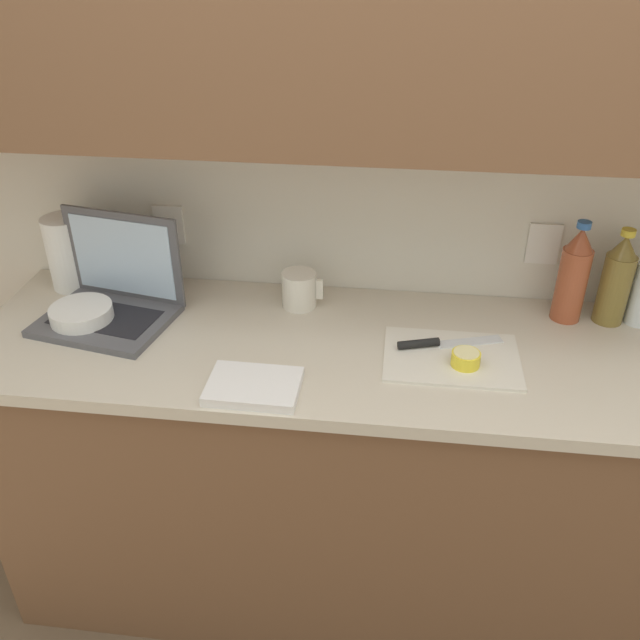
{
  "coord_description": "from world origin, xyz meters",
  "views": [
    {
      "loc": [
        -0.16,
        -1.5,
        1.92
      ],
      "look_at": [
        -0.34,
        -0.01,
        1.01
      ],
      "focal_mm": 38.0,
      "sensor_mm": 36.0,
      "label": 1
    }
  ],
  "objects_px": {
    "lemon_half_cut": "(466,359)",
    "bottle_oil_tall": "(616,280)",
    "cutting_board": "(452,358)",
    "laptop": "(113,294)",
    "bowl_white": "(82,316)",
    "paper_towel_roll": "(68,253)",
    "measuring_cup": "(299,290)",
    "bottle_water_clear": "(573,275)",
    "knife": "(432,344)"
  },
  "relations": [
    {
      "from": "bottle_water_clear",
      "to": "measuring_cup",
      "type": "distance_m",
      "value": 0.76
    },
    {
      "from": "bottle_oil_tall",
      "to": "paper_towel_roll",
      "type": "bearing_deg",
      "value": 179.59
    },
    {
      "from": "lemon_half_cut",
      "to": "paper_towel_roll",
      "type": "bearing_deg",
      "value": 165.84
    },
    {
      "from": "knife",
      "to": "measuring_cup",
      "type": "height_order",
      "value": "measuring_cup"
    },
    {
      "from": "cutting_board",
      "to": "measuring_cup",
      "type": "xyz_separation_m",
      "value": [
        -0.43,
        0.22,
        0.05
      ]
    },
    {
      "from": "cutting_board",
      "to": "knife",
      "type": "xyz_separation_m",
      "value": [
        -0.05,
        0.04,
        0.01
      ]
    },
    {
      "from": "laptop",
      "to": "lemon_half_cut",
      "type": "height_order",
      "value": "laptop"
    },
    {
      "from": "knife",
      "to": "measuring_cup",
      "type": "xyz_separation_m",
      "value": [
        -0.38,
        0.18,
        0.04
      ]
    },
    {
      "from": "lemon_half_cut",
      "to": "bottle_oil_tall",
      "type": "xyz_separation_m",
      "value": [
        0.41,
        0.28,
        0.1
      ]
    },
    {
      "from": "cutting_board",
      "to": "bowl_white",
      "type": "xyz_separation_m",
      "value": [
        -1.01,
        0.04,
        0.03
      ]
    },
    {
      "from": "knife",
      "to": "paper_towel_roll",
      "type": "xyz_separation_m",
      "value": [
        -1.08,
        0.22,
        0.09
      ]
    },
    {
      "from": "cutting_board",
      "to": "laptop",
      "type": "bearing_deg",
      "value": 173.46
    },
    {
      "from": "measuring_cup",
      "to": "paper_towel_roll",
      "type": "height_order",
      "value": "paper_towel_roll"
    },
    {
      "from": "lemon_half_cut",
      "to": "bowl_white",
      "type": "bearing_deg",
      "value": 175.96
    },
    {
      "from": "paper_towel_roll",
      "to": "lemon_half_cut",
      "type": "bearing_deg",
      "value": -14.16
    },
    {
      "from": "measuring_cup",
      "to": "paper_towel_roll",
      "type": "xyz_separation_m",
      "value": [
        -0.7,
        0.04,
        0.06
      ]
    },
    {
      "from": "measuring_cup",
      "to": "bottle_oil_tall",
      "type": "bearing_deg",
      "value": 1.6
    },
    {
      "from": "bottle_water_clear",
      "to": "measuring_cup",
      "type": "bearing_deg",
      "value": -178.16
    },
    {
      "from": "cutting_board",
      "to": "bottle_oil_tall",
      "type": "relative_size",
      "value": 1.25
    },
    {
      "from": "bottle_water_clear",
      "to": "paper_towel_roll",
      "type": "xyz_separation_m",
      "value": [
        -1.45,
        0.01,
        -0.02
      ]
    },
    {
      "from": "measuring_cup",
      "to": "paper_towel_roll",
      "type": "distance_m",
      "value": 0.7
    },
    {
      "from": "bowl_white",
      "to": "measuring_cup",
      "type": "bearing_deg",
      "value": 17.71
    },
    {
      "from": "cutting_board",
      "to": "bottle_oil_tall",
      "type": "height_order",
      "value": "bottle_oil_tall"
    },
    {
      "from": "bottle_oil_tall",
      "to": "measuring_cup",
      "type": "distance_m",
      "value": 0.87
    },
    {
      "from": "cutting_board",
      "to": "paper_towel_roll",
      "type": "height_order",
      "value": "paper_towel_roll"
    },
    {
      "from": "cutting_board",
      "to": "lemon_half_cut",
      "type": "bearing_deg",
      "value": -49.19
    },
    {
      "from": "lemon_half_cut",
      "to": "bottle_water_clear",
      "type": "bearing_deg",
      "value": 43.83
    },
    {
      "from": "bottle_oil_tall",
      "to": "paper_towel_roll",
      "type": "distance_m",
      "value": 1.57
    },
    {
      "from": "lemon_half_cut",
      "to": "bottle_oil_tall",
      "type": "relative_size",
      "value": 0.26
    },
    {
      "from": "bottle_oil_tall",
      "to": "cutting_board",
      "type": "bearing_deg",
      "value": -150.59
    },
    {
      "from": "laptop",
      "to": "cutting_board",
      "type": "distance_m",
      "value": 0.95
    },
    {
      "from": "bottle_water_clear",
      "to": "cutting_board",
      "type": "bearing_deg",
      "value": -142.63
    },
    {
      "from": "lemon_half_cut",
      "to": "measuring_cup",
      "type": "xyz_separation_m",
      "value": [
        -0.46,
        0.26,
        0.03
      ]
    },
    {
      "from": "cutting_board",
      "to": "paper_towel_roll",
      "type": "bearing_deg",
      "value": 167.14
    },
    {
      "from": "cutting_board",
      "to": "bottle_oil_tall",
      "type": "distance_m",
      "value": 0.52
    },
    {
      "from": "bottle_water_clear",
      "to": "lemon_half_cut",
      "type": "bearing_deg",
      "value": -136.17
    },
    {
      "from": "cutting_board",
      "to": "bottle_water_clear",
      "type": "height_order",
      "value": "bottle_water_clear"
    },
    {
      "from": "laptop",
      "to": "paper_towel_roll",
      "type": "bearing_deg",
      "value": 152.83
    },
    {
      "from": "laptop",
      "to": "paper_towel_roll",
      "type": "relative_size",
      "value": 1.78
    },
    {
      "from": "knife",
      "to": "paper_towel_roll",
      "type": "relative_size",
      "value": 1.25
    },
    {
      "from": "bottle_oil_tall",
      "to": "bowl_white",
      "type": "bearing_deg",
      "value": -171.78
    },
    {
      "from": "knife",
      "to": "bottle_water_clear",
      "type": "relative_size",
      "value": 0.96
    },
    {
      "from": "measuring_cup",
      "to": "laptop",
      "type": "bearing_deg",
      "value": -167.27
    },
    {
      "from": "cutting_board",
      "to": "measuring_cup",
      "type": "distance_m",
      "value": 0.49
    },
    {
      "from": "bottle_oil_tall",
      "to": "measuring_cup",
      "type": "relative_size",
      "value": 2.32
    },
    {
      "from": "lemon_half_cut",
      "to": "laptop",
      "type": "bearing_deg",
      "value": 171.65
    },
    {
      "from": "bowl_white",
      "to": "paper_towel_roll",
      "type": "distance_m",
      "value": 0.27
    },
    {
      "from": "cutting_board",
      "to": "measuring_cup",
      "type": "height_order",
      "value": "measuring_cup"
    },
    {
      "from": "paper_towel_roll",
      "to": "bottle_oil_tall",
      "type": "bearing_deg",
      "value": -0.41
    },
    {
      "from": "lemon_half_cut",
      "to": "bottle_water_clear",
      "type": "height_order",
      "value": "bottle_water_clear"
    }
  ]
}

